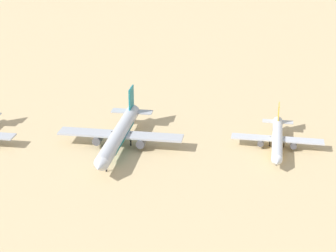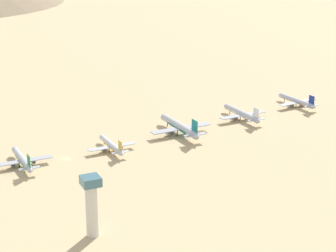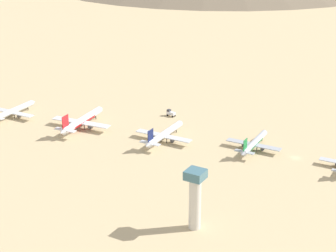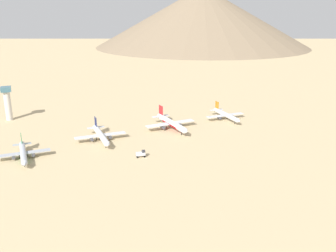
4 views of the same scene
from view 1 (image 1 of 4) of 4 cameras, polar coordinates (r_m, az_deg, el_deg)
parked_jet_2 at (r=169.09m, az=-4.80°, el=-0.84°), size 45.62×37.06×13.15m
parked_jet_3 at (r=171.51m, az=10.66°, el=-1.26°), size 33.06×26.82×9.54m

